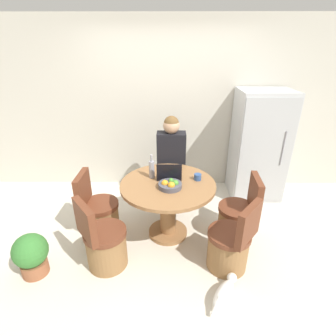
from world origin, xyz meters
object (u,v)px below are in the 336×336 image
(refrigerator, at_px, (259,146))
(chair_left_side, at_px, (100,215))
(chair_right_side, at_px, (238,219))
(cat, at_px, (224,293))
(fruit_bowl, at_px, (170,185))
(chair_near_right_corner, at_px, (230,246))
(chair_near_left_corner, at_px, (104,244))
(person_seated, at_px, (171,156))
(dining_table, at_px, (168,199))
(bottle, at_px, (152,169))
(potted_plant, at_px, (31,254))
(laptop, at_px, (169,175))

(refrigerator, distance_m, chair_left_side, 2.50)
(chair_right_side, distance_m, cat, 0.96)
(refrigerator, relative_size, fruit_bowl, 6.15)
(chair_near_right_corner, height_order, cat, chair_near_right_corner)
(refrigerator, height_order, chair_near_left_corner, refrigerator)
(fruit_bowl, distance_m, cat, 1.21)
(chair_right_side, height_order, fruit_bowl, chair_right_side)
(chair_near_right_corner, relative_size, chair_right_side, 1.00)
(chair_left_side, relative_size, person_seated, 0.63)
(refrigerator, distance_m, dining_table, 1.73)
(chair_near_left_corner, height_order, fruit_bowl, chair_near_left_corner)
(bottle, xyz_separation_m, potted_plant, (-1.20, -0.80, -0.59))
(dining_table, distance_m, chair_near_left_corner, 0.89)
(laptop, relative_size, cat, 0.69)
(chair_near_left_corner, xyz_separation_m, potted_plant, (-0.72, -0.13, -0.02))
(laptop, bearing_deg, chair_right_side, 167.72)
(person_seated, xyz_separation_m, fruit_bowl, (-0.01, -0.89, 0.02))
(chair_near_right_corner, xyz_separation_m, laptop, (-0.64, 0.66, 0.50))
(dining_table, relative_size, chair_left_side, 1.33)
(person_seated, relative_size, laptop, 4.57)
(cat, height_order, potted_plant, potted_plant)
(dining_table, bearing_deg, bottle, 143.52)
(dining_table, relative_size, chair_near_left_corner, 1.33)
(chair_left_side, height_order, person_seated, person_seated)
(refrigerator, distance_m, cat, 2.27)
(person_seated, height_order, cat, person_seated)
(bottle, bearing_deg, chair_near_left_corner, -125.24)
(chair_near_right_corner, height_order, laptop, laptop)
(chair_right_side, distance_m, bottle, 1.21)
(person_seated, distance_m, laptop, 0.66)
(chair_right_side, relative_size, laptop, 2.86)
(bottle, distance_m, potted_plant, 1.56)
(chair_near_left_corner, bearing_deg, chair_left_side, -19.29)
(chair_left_side, distance_m, laptop, 1.01)
(chair_right_side, relative_size, fruit_bowl, 3.16)
(chair_near_right_corner, relative_size, chair_left_side, 1.00)
(chair_left_side, height_order, laptop, laptop)
(chair_near_right_corner, xyz_separation_m, person_seated, (-0.62, 1.33, 0.47))
(cat, bearing_deg, person_seated, 50.23)
(chair_right_side, height_order, laptop, laptop)
(bottle, distance_m, cat, 1.53)
(person_seated, bearing_deg, fruit_bowl, 89.11)
(chair_near_right_corner, distance_m, chair_right_side, 0.52)
(dining_table, bearing_deg, laptop, 83.20)
(chair_left_side, bearing_deg, chair_right_side, -91.96)
(fruit_bowl, xyz_separation_m, cat, (0.51, -0.85, -0.69))
(cat, bearing_deg, fruit_bowl, 65.31)
(refrigerator, distance_m, potted_plant, 3.28)
(refrigerator, xyz_separation_m, laptop, (-1.35, -0.91, -0.04))
(chair_left_side, distance_m, chair_right_side, 1.71)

